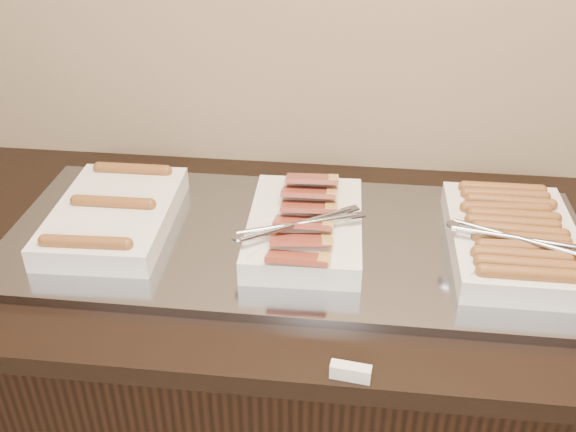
# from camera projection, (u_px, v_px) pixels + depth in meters

# --- Properties ---
(counter) EXTENTS (2.06, 0.76, 0.90)m
(counter) POSITION_uv_depth(u_px,v_px,m) (306.00, 396.00, 1.57)
(counter) COLOR black
(counter) RESTS_ON ground
(warming_tray) EXTENTS (1.20, 0.50, 0.02)m
(warming_tray) POSITION_uv_depth(u_px,v_px,m) (295.00, 241.00, 1.33)
(warming_tray) COLOR gray
(warming_tray) RESTS_ON counter
(dish_left) EXTENTS (0.25, 0.36, 0.07)m
(dish_left) POSITION_uv_depth(u_px,v_px,m) (114.00, 214.00, 1.35)
(dish_left) COLOR white
(dish_left) RESTS_ON warming_tray
(dish_center) EXTENTS (0.26, 0.36, 0.09)m
(dish_center) POSITION_uv_depth(u_px,v_px,m) (305.00, 225.00, 1.30)
(dish_center) COLOR white
(dish_center) RESTS_ON warming_tray
(dish_right) EXTENTS (0.27, 0.36, 0.08)m
(dish_right) POSITION_uv_depth(u_px,v_px,m) (513.00, 237.00, 1.26)
(dish_right) COLOR white
(dish_right) RESTS_ON warming_tray
(label_holder) EXTENTS (0.07, 0.03, 0.03)m
(label_holder) POSITION_uv_depth(u_px,v_px,m) (351.00, 372.00, 1.01)
(label_holder) COLOR white
(label_holder) RESTS_ON counter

